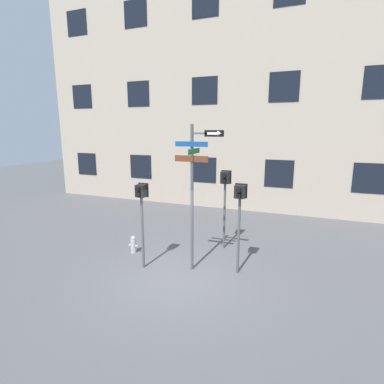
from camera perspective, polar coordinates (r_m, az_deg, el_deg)
name	(u,v)px	position (r m, az deg, el deg)	size (l,w,h in m)	color
ground_plane	(177,277)	(9.17, -2.82, -15.90)	(60.00, 60.00, 0.00)	#515154
building_facade	(244,89)	(16.28, 9.83, 18.68)	(24.00, 0.64, 12.51)	tan
street_sign_pole	(194,184)	(8.75, 0.43, 1.47)	(1.45, 0.89, 4.42)	#4C4C51
pedestrian_signal_left	(141,204)	(9.15, -9.61, -2.21)	(0.34, 0.40, 2.68)	#4C4C51
pedestrian_signal_right	(240,205)	(8.78, 9.05, -2.42)	(0.36, 0.40, 2.73)	#4C4C51
pedestrian_signal_across	(225,188)	(10.60, 6.30, 0.71)	(0.36, 0.40, 2.86)	#4C4C51
fire_hydrant	(133,245)	(10.88, -11.10, -9.80)	(0.36, 0.20, 0.61)	#A5A5A8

